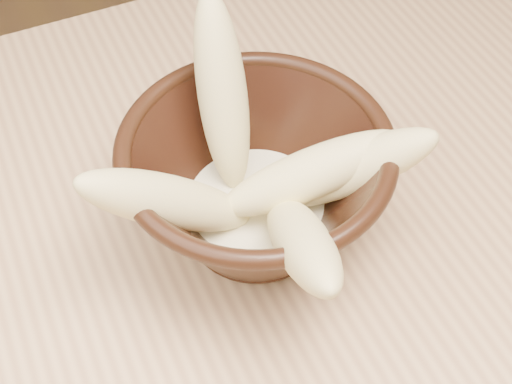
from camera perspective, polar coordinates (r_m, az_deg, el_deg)
table at (r=0.62m, az=6.60°, el=-10.86°), size 1.20×0.80×0.75m
bowl at (r=0.52m, az=0.00°, el=0.64°), size 0.20×0.20×0.11m
milk_puddle at (r=0.54m, az=0.00°, el=-1.15°), size 0.11×0.11×0.02m
banana_upright at (r=0.52m, az=-2.71°, el=7.83°), size 0.05×0.10×0.15m
banana_left at (r=0.48m, az=-6.93°, el=-0.76°), size 0.14×0.04×0.12m
banana_right at (r=0.51m, az=7.49°, el=1.80°), size 0.13×0.10×0.11m
banana_across at (r=0.50m, az=4.39°, el=1.46°), size 0.15×0.06×0.08m
banana_front at (r=0.46m, az=3.64°, el=-3.97°), size 0.07×0.16×0.12m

